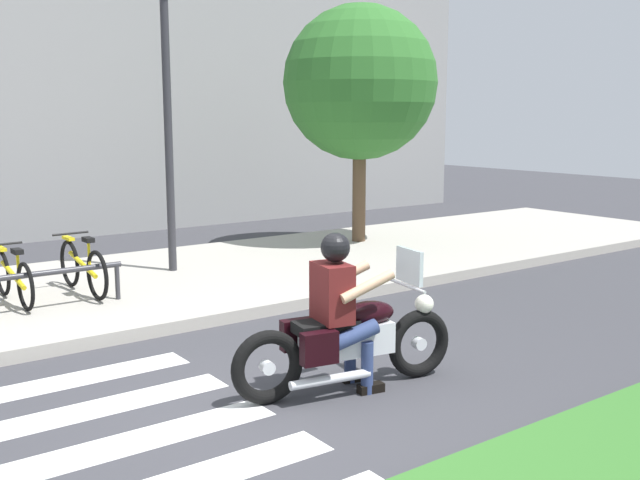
{
  "coord_description": "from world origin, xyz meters",
  "views": [
    {
      "loc": [
        -3.1,
        -5.06,
        2.45
      ],
      "look_at": [
        1.86,
        1.76,
        1.01
      ],
      "focal_mm": 41.13,
      "sensor_mm": 36.0,
      "label": 1
    }
  ],
  "objects_px": {
    "rider": "(340,301)",
    "motorcycle": "(348,340)",
    "bicycle_3": "(83,267)",
    "street_lamp": "(167,102)",
    "tree_near_rack": "(360,83)",
    "bicycle_2": "(13,277)"
  },
  "relations": [
    {
      "from": "street_lamp",
      "to": "rider",
      "type": "bearing_deg",
      "value": -98.11
    },
    {
      "from": "motorcycle",
      "to": "bicycle_3",
      "type": "distance_m",
      "value": 4.51
    },
    {
      "from": "bicycle_2",
      "to": "bicycle_3",
      "type": "bearing_deg",
      "value": -0.07
    },
    {
      "from": "bicycle_3",
      "to": "street_lamp",
      "type": "height_order",
      "value": "street_lamp"
    },
    {
      "from": "street_lamp",
      "to": "tree_near_rack",
      "type": "distance_m",
      "value": 3.96
    },
    {
      "from": "motorcycle",
      "to": "bicycle_2",
      "type": "height_order",
      "value": "motorcycle"
    },
    {
      "from": "motorcycle",
      "to": "street_lamp",
      "type": "bearing_deg",
      "value": 82.75
    },
    {
      "from": "bicycle_3",
      "to": "street_lamp",
      "type": "xyz_separation_m",
      "value": [
        1.57,
        0.67,
        2.15
      ]
    },
    {
      "from": "rider",
      "to": "tree_near_rack",
      "type": "bearing_deg",
      "value": 49.62
    },
    {
      "from": "bicycle_2",
      "to": "street_lamp",
      "type": "relative_size",
      "value": 0.35
    },
    {
      "from": "rider",
      "to": "motorcycle",
      "type": "bearing_deg",
      "value": -12.86
    },
    {
      "from": "motorcycle",
      "to": "tree_near_rack",
      "type": "height_order",
      "value": "tree_near_rack"
    },
    {
      "from": "street_lamp",
      "to": "tree_near_rack",
      "type": "xyz_separation_m",
      "value": [
        3.93,
        0.4,
        0.37
      ]
    },
    {
      "from": "motorcycle",
      "to": "street_lamp",
      "type": "height_order",
      "value": "street_lamp"
    },
    {
      "from": "bicycle_2",
      "to": "street_lamp",
      "type": "distance_m",
      "value": 3.33
    },
    {
      "from": "motorcycle",
      "to": "street_lamp",
      "type": "distance_m",
      "value": 5.57
    },
    {
      "from": "bicycle_2",
      "to": "tree_near_rack",
      "type": "distance_m",
      "value": 6.93
    },
    {
      "from": "rider",
      "to": "tree_near_rack",
      "type": "height_order",
      "value": "tree_near_rack"
    },
    {
      "from": "motorcycle",
      "to": "rider",
      "type": "xyz_separation_m",
      "value": [
        -0.08,
        0.02,
        0.37
      ]
    },
    {
      "from": "bicycle_2",
      "to": "street_lamp",
      "type": "height_order",
      "value": "street_lamp"
    },
    {
      "from": "bicycle_2",
      "to": "street_lamp",
      "type": "bearing_deg",
      "value": 15.38
    },
    {
      "from": "bicycle_2",
      "to": "tree_near_rack",
      "type": "bearing_deg",
      "value": 9.54
    }
  ]
}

